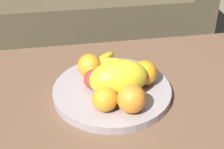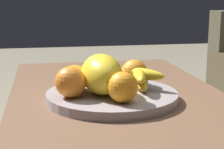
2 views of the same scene
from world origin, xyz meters
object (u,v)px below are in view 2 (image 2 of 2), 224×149
object	(u,v)px
apple_front	(112,76)
orange_left	(134,73)
coffee_table	(120,111)
orange_back	(71,82)
melon_large_front	(102,74)
orange_right	(75,78)
fruit_bowl	(112,96)
banana_bunch	(140,79)
orange_front	(123,87)

from	to	relation	value
apple_front	orange_left	bearing A→B (deg)	93.88
apple_front	coffee_table	bearing A→B (deg)	39.87
coffee_table	apple_front	size ratio (longest dim) A/B	18.41
coffee_table	orange_left	world-z (taller)	orange_left
coffee_table	orange_back	world-z (taller)	orange_back
melon_large_front	orange_right	bearing A→B (deg)	-127.12
melon_large_front	orange_back	size ratio (longest dim) A/B	2.12
coffee_table	melon_large_front	xyz separation A→B (m)	(0.05, -0.06, 0.12)
melon_large_front	orange_left	xyz separation A→B (m)	(-0.07, 0.11, -0.02)
fruit_bowl	banana_bunch	xyz separation A→B (m)	(-0.02, 0.09, 0.04)
orange_right	apple_front	world-z (taller)	orange_right
coffee_table	orange_front	xyz separation A→B (m)	(0.14, -0.02, 0.11)
orange_left	orange_right	xyz separation A→B (m)	(0.02, -0.18, -0.00)
orange_left	apple_front	size ratio (longest dim) A/B	1.25
fruit_bowl	orange_front	world-z (taller)	orange_front
fruit_bowl	melon_large_front	distance (m)	0.08
coffee_table	orange_right	bearing A→B (deg)	-92.44
apple_front	banana_bunch	bearing A→B (deg)	63.06
orange_front	apple_front	xyz separation A→B (m)	(-0.16, 0.00, -0.01)
orange_left	banana_bunch	xyz separation A→B (m)	(0.04, 0.01, -0.01)
melon_large_front	orange_back	world-z (taller)	melon_large_front
fruit_bowl	orange_left	xyz separation A→B (m)	(-0.06, 0.08, 0.05)
orange_right	orange_back	xyz separation A→B (m)	(0.07, -0.02, 0.01)
orange_back	banana_bunch	xyz separation A→B (m)	(-0.05, 0.20, -0.01)
apple_front	orange_right	bearing A→B (deg)	-81.06
orange_front	orange_back	distance (m)	0.14
orange_right	orange_back	world-z (taller)	orange_back
coffee_table	banana_bunch	bearing A→B (deg)	74.92
fruit_bowl	coffee_table	bearing A→B (deg)	136.36
orange_left	coffee_table	bearing A→B (deg)	-60.20
orange_right	apple_front	bearing A→B (deg)	98.94
apple_front	orange_front	bearing A→B (deg)	-1.15
orange_back	apple_front	size ratio (longest dim) A/B	1.32
orange_right	orange_left	bearing A→B (deg)	97.04
fruit_bowl	orange_left	bearing A→B (deg)	127.11
fruit_bowl	orange_right	size ratio (longest dim) A/B	5.09
orange_left	apple_front	bearing A→B (deg)	-86.12
coffee_table	apple_front	xyz separation A→B (m)	(-0.02, -0.02, 0.10)
coffee_table	fruit_bowl	world-z (taller)	fruit_bowl
fruit_bowl	orange_back	world-z (taller)	orange_back
orange_front	orange_left	bearing A→B (deg)	156.65
orange_front	orange_right	world-z (taller)	orange_front
orange_left	melon_large_front	bearing A→B (deg)	-55.85
melon_large_front	orange_right	size ratio (longest dim) A/B	2.42
fruit_bowl	orange_front	size ratio (longest dim) A/B	4.69
coffee_table	apple_front	bearing A→B (deg)	-140.13
coffee_table	orange_right	world-z (taller)	orange_right
fruit_bowl	banana_bunch	bearing A→B (deg)	101.13
fruit_bowl	orange_right	world-z (taller)	orange_right
orange_front	banana_bunch	xyz separation A→B (m)	(-0.12, 0.08, -0.01)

